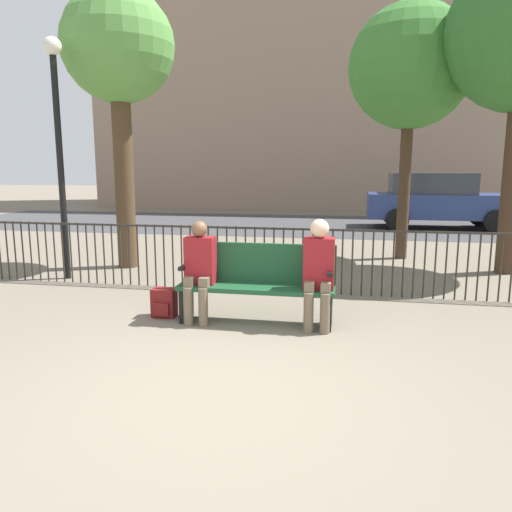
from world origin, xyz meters
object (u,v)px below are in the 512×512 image
park_bench (257,280)px  backpack (164,303)px  seated_person_0 (199,267)px  tree_1 (410,68)px  seated_person_1 (319,268)px  tree_0 (118,52)px  parked_car_0 (438,200)px  lamp_post (58,123)px

park_bench → backpack: bearing=-178.4°
seated_person_0 → backpack: seated_person_0 is taller
seated_person_0 → backpack: 0.70m
tree_1 → park_bench: bearing=-114.5°
seated_person_0 → tree_1: bearing=59.7°
park_bench → backpack: (-1.15, -0.03, -0.32)m
park_bench → seated_person_1: bearing=-10.0°
seated_person_1 → park_bench: bearing=170.0°
park_bench → tree_0: (-2.91, 2.76, 3.22)m
seated_person_1 → parked_car_0: bearing=73.8°
seated_person_0 → tree_0: tree_0 is taller
seated_person_0 → lamp_post: 3.80m
seated_person_1 → lamp_post: lamp_post is taller
lamp_post → tree_1: bearing=27.4°
park_bench → seated_person_1: seated_person_1 is taller
tree_1 → tree_0: bearing=-160.2°
tree_0 → lamp_post: 1.74m
park_bench → seated_person_1: (0.72, -0.13, 0.20)m
lamp_post → seated_person_0: bearing=-32.9°
seated_person_0 → seated_person_1: seated_person_1 is taller
lamp_post → parked_car_0: bearing=48.7°
backpack → parked_car_0: parked_car_0 is taller
seated_person_1 → tree_1: (1.36, 4.69, 2.93)m
tree_1 → lamp_post: 6.35m
tree_1 → parked_car_0: (1.51, 5.17, -2.78)m
seated_person_0 → lamp_post: (-2.81, 1.82, 1.81)m
seated_person_0 → backpack: size_ratio=3.41×
tree_0 → lamp_post: bearing=-117.4°
backpack → lamp_post: bearing=143.5°
backpack → seated_person_0: bearing=-11.4°
seated_person_1 → tree_0: size_ratio=0.26×
tree_0 → tree_1: size_ratio=1.00×
tree_0 → park_bench: bearing=-43.5°
tree_0 → parked_car_0: (6.50, 6.97, -2.87)m
park_bench → tree_0: tree_0 is taller
park_bench → tree_1: size_ratio=0.38×
seated_person_1 → backpack: size_ratio=3.56×
parked_car_0 → tree_1: bearing=-106.3°
backpack → tree_0: 4.85m
backpack → tree_1: tree_1 is taller
seated_person_0 → parked_car_0: (4.25, 9.86, 0.18)m
park_bench → lamp_post: lamp_post is taller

